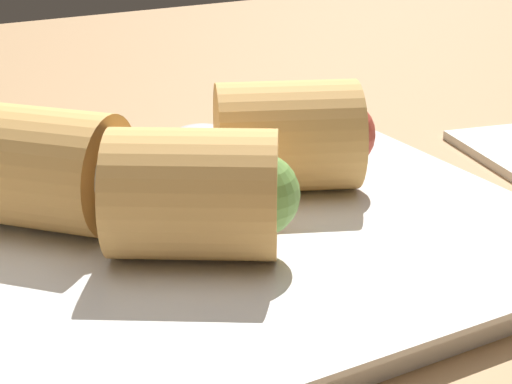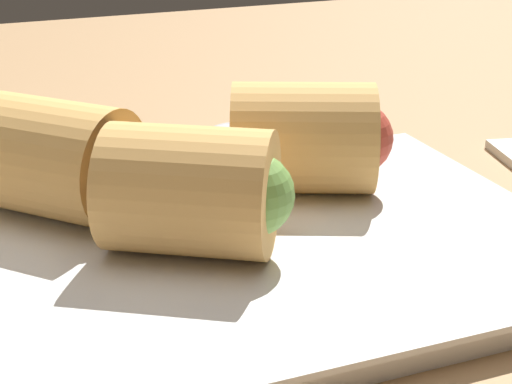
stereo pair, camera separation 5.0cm
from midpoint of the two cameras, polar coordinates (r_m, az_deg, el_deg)
table_surface at (r=39.30cm, az=1.93°, el=-8.78°), size 180.00×140.00×2.00cm
serving_plate at (r=41.74cm, az=3.44°, el=-4.09°), size 30.31×22.71×1.50cm
roll_front_left at (r=46.33cm, az=6.89°, el=3.53°), size 9.38×8.52×6.01cm
roll_front_right at (r=38.86cm, az=-0.06°, el=-0.04°), size 9.65×9.11×6.01cm
roll_back_left at (r=43.38cm, az=-9.66°, el=2.06°), size 9.60×9.68×6.01cm
spoon at (r=58.00cm, az=-0.25°, el=3.59°), size 18.71×3.34×1.49cm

